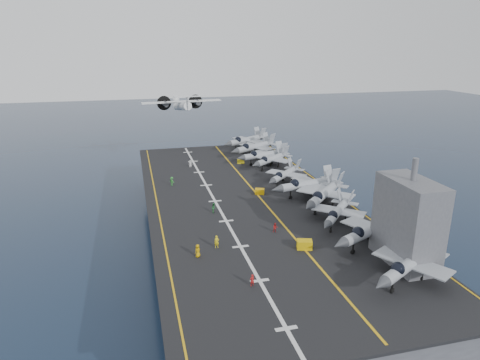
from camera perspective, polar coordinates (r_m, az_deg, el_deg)
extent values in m
plane|color=#142135|center=(88.47, 0.64, -8.82)|extent=(500.00, 500.00, 0.00)
cube|color=#56595E|center=(86.34, 0.65, -5.85)|extent=(36.00, 90.00, 10.00)
cube|color=black|center=(84.39, 0.67, -2.62)|extent=(38.00, 92.00, 0.40)
cube|color=gold|center=(85.08, 2.62, -2.30)|extent=(0.35, 90.00, 0.02)
cube|color=silver|center=(83.07, -3.34, -2.83)|extent=(0.50, 90.00, 0.02)
cube|color=gold|center=(81.89, -10.93, -3.45)|extent=(0.25, 90.00, 0.02)
cube|color=gold|center=(90.57, 12.06, -1.43)|extent=(0.25, 90.00, 0.02)
imported|color=#CA9806|center=(62.15, -5.66, -9.37)|extent=(1.39, 1.33, 1.94)
imported|color=yellow|center=(64.50, -3.12, -8.23)|extent=(1.23, 0.87, 1.96)
imported|color=#267C36|center=(77.41, -3.51, -3.72)|extent=(0.90, 1.18, 1.79)
imported|color=green|center=(92.92, -9.06, -0.15)|extent=(1.30, 1.35, 1.88)
imported|color=silver|center=(106.21, -6.64, 2.19)|extent=(1.06, 0.74, 1.71)
imported|color=#B21919|center=(55.23, 1.63, -13.21)|extent=(1.13, 0.90, 1.64)
imported|color=#B21919|center=(69.67, 4.72, -6.36)|extent=(1.03, 0.74, 1.61)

